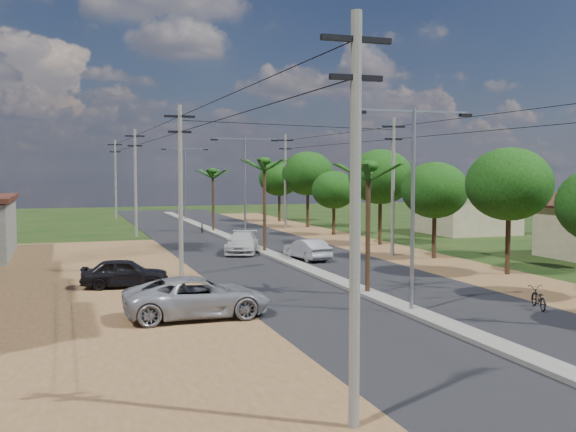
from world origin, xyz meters
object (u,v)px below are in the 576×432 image
at_px(car_parked_silver, 197,298).
at_px(roadside_sign, 208,306).
at_px(car_parked_dark, 125,274).
at_px(car_white_far, 242,243).
at_px(moto_rider_east, 538,299).
at_px(car_silver_mid, 307,250).

relative_size(car_parked_silver, roadside_sign, 5.33).
height_order(car_parked_silver, car_parked_dark, car_parked_silver).
relative_size(car_white_far, car_parked_silver, 0.88).
distance_m(car_parked_silver, moto_rider_east, 13.63).
bearing_deg(moto_rider_east, car_white_far, -51.08).
bearing_deg(car_white_far, car_silver_mid, -35.44).
distance_m(car_parked_dark, roadside_sign, 7.86).
height_order(car_white_far, car_parked_dark, car_white_far).
bearing_deg(car_parked_dark, car_silver_mid, -52.11).
height_order(car_white_far, roadside_sign, car_white_far).
relative_size(car_white_far, moto_rider_east, 2.90).
bearing_deg(car_white_far, moto_rider_east, -52.07).
distance_m(car_silver_mid, car_white_far, 5.35).
relative_size(moto_rider_east, roadside_sign, 1.61).
bearing_deg(car_silver_mid, moto_rider_east, 94.13).
distance_m(car_parked_dark, moto_rider_east, 18.57).
bearing_deg(car_parked_dark, moto_rider_east, -115.09).
height_order(car_silver_mid, roadside_sign, car_silver_mid).
height_order(car_silver_mid, moto_rider_east, car_silver_mid).
distance_m(car_parked_silver, roadside_sign, 0.54).
xyz_separation_m(car_silver_mid, car_parked_silver, (-9.61, -13.92, 0.12)).
height_order(moto_rider_east, roadside_sign, roadside_sign).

